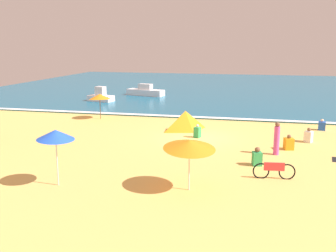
{
  "coord_description": "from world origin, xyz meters",
  "views": [
    {
      "loc": [
        3.73,
        -23.59,
        5.77
      ],
      "look_at": [
        -1.74,
        -0.74,
        0.8
      ],
      "focal_mm": 42.11,
      "sensor_mm": 36.0,
      "label": 1
    }
  ],
  "objects_px": {
    "beach_umbrella_0": "(189,145)",
    "beachgoer_5": "(322,126)",
    "beach_tent": "(185,121)",
    "beach_umbrella_2": "(56,135)",
    "small_boat_1": "(101,97)",
    "beach_umbrella_1": "(100,97)",
    "beachgoer_4": "(197,132)",
    "beachgoer_2": "(309,136)",
    "parked_bicycle": "(274,170)",
    "beachgoer_1": "(289,143)",
    "beachgoer_0": "(257,158)",
    "small_boat_0": "(145,91)",
    "beachgoer_3": "(277,139)"
  },
  "relations": [
    {
      "from": "beach_umbrella_0",
      "to": "beachgoer_5",
      "type": "height_order",
      "value": "beach_umbrella_0"
    },
    {
      "from": "beach_tent",
      "to": "beachgoer_5",
      "type": "bearing_deg",
      "value": 13.53
    },
    {
      "from": "beach_umbrella_2",
      "to": "small_boat_1",
      "type": "height_order",
      "value": "beach_umbrella_2"
    },
    {
      "from": "beach_umbrella_1",
      "to": "beachgoer_4",
      "type": "bearing_deg",
      "value": -27.58
    },
    {
      "from": "small_boat_1",
      "to": "beachgoer_2",
      "type": "bearing_deg",
      "value": -33.56
    },
    {
      "from": "beach_umbrella_0",
      "to": "parked_bicycle",
      "type": "relative_size",
      "value": 1.55
    },
    {
      "from": "beachgoer_1",
      "to": "beachgoer_5",
      "type": "height_order",
      "value": "beachgoer_1"
    },
    {
      "from": "beach_umbrella_1",
      "to": "beachgoer_1",
      "type": "xyz_separation_m",
      "value": [
        13.66,
        -5.96,
        -1.39
      ]
    },
    {
      "from": "beach_umbrella_1",
      "to": "beach_umbrella_0",
      "type": "bearing_deg",
      "value": -54.59
    },
    {
      "from": "beachgoer_0",
      "to": "beach_umbrella_2",
      "type": "bearing_deg",
      "value": -149.59
    },
    {
      "from": "small_boat_0",
      "to": "beachgoer_5",
      "type": "bearing_deg",
      "value": -39.71
    },
    {
      "from": "beach_umbrella_2",
      "to": "small_boat_0",
      "type": "height_order",
      "value": "beach_umbrella_2"
    },
    {
      "from": "beachgoer_3",
      "to": "beachgoer_4",
      "type": "distance_m",
      "value": 5.47
    },
    {
      "from": "parked_bicycle",
      "to": "beachgoer_4",
      "type": "height_order",
      "value": "beachgoer_4"
    },
    {
      "from": "beachgoer_2",
      "to": "beachgoer_5",
      "type": "distance_m",
      "value": 3.88
    },
    {
      "from": "beachgoer_5",
      "to": "parked_bicycle",
      "type": "bearing_deg",
      "value": -107.35
    },
    {
      "from": "beachgoer_1",
      "to": "beachgoer_2",
      "type": "distance_m",
      "value": 2.34
    },
    {
      "from": "parked_bicycle",
      "to": "beachgoer_5",
      "type": "bearing_deg",
      "value": 72.65
    },
    {
      "from": "beachgoer_1",
      "to": "small_boat_1",
      "type": "relative_size",
      "value": 0.31
    },
    {
      "from": "beachgoer_0",
      "to": "small_boat_0",
      "type": "bearing_deg",
      "value": 118.59
    },
    {
      "from": "beachgoer_3",
      "to": "beach_tent",
      "type": "bearing_deg",
      "value": 140.78
    },
    {
      "from": "beach_tent",
      "to": "beachgoer_0",
      "type": "relative_size",
      "value": 2.98
    },
    {
      "from": "beachgoer_2",
      "to": "small_boat_1",
      "type": "relative_size",
      "value": 0.32
    },
    {
      "from": "beach_umbrella_1",
      "to": "beachgoer_4",
      "type": "xyz_separation_m",
      "value": [
        8.3,
        -4.34,
        -1.38
      ]
    },
    {
      "from": "beachgoer_3",
      "to": "beachgoer_5",
      "type": "xyz_separation_m",
      "value": [
        3.17,
        6.87,
        -0.54
      ]
    },
    {
      "from": "beach_tent",
      "to": "beachgoer_3",
      "type": "height_order",
      "value": "beachgoer_3"
    },
    {
      "from": "beach_umbrella_2",
      "to": "small_boat_0",
      "type": "distance_m",
      "value": 27.78
    },
    {
      "from": "beachgoer_5",
      "to": "beachgoer_1",
      "type": "bearing_deg",
      "value": -113.56
    },
    {
      "from": "beach_umbrella_0",
      "to": "beachgoer_5",
      "type": "relative_size",
      "value": 3.65
    },
    {
      "from": "beach_umbrella_1",
      "to": "small_boat_0",
      "type": "distance_m",
      "value": 13.47
    },
    {
      "from": "beach_umbrella_0",
      "to": "parked_bicycle",
      "type": "xyz_separation_m",
      "value": [
        3.33,
        2.15,
        -1.49
      ]
    },
    {
      "from": "beach_umbrella_0",
      "to": "parked_bicycle",
      "type": "bearing_deg",
      "value": 32.8
    },
    {
      "from": "beach_umbrella_1",
      "to": "beach_tent",
      "type": "bearing_deg",
      "value": -18.87
    },
    {
      "from": "beachgoer_2",
      "to": "beachgoer_4",
      "type": "height_order",
      "value": "beachgoer_2"
    },
    {
      "from": "small_boat_1",
      "to": "small_boat_0",
      "type": "bearing_deg",
      "value": 59.66
    },
    {
      "from": "beach_umbrella_1",
      "to": "beachgoer_3",
      "type": "relative_size",
      "value": 1.32
    },
    {
      "from": "beach_umbrella_0",
      "to": "beachgoer_1",
      "type": "relative_size",
      "value": 3.35
    },
    {
      "from": "beachgoer_0",
      "to": "beachgoer_2",
      "type": "height_order",
      "value": "beachgoer_0"
    },
    {
      "from": "beach_umbrella_2",
      "to": "small_boat_1",
      "type": "bearing_deg",
      "value": 108.67
    },
    {
      "from": "parked_bicycle",
      "to": "beachgoer_3",
      "type": "xyz_separation_m",
      "value": [
        0.2,
        3.93,
        0.47
      ]
    },
    {
      "from": "beach_umbrella_0",
      "to": "beach_umbrella_2",
      "type": "bearing_deg",
      "value": -172.28
    },
    {
      "from": "parked_bicycle",
      "to": "small_boat_1",
      "type": "xyz_separation_m",
      "value": [
        -16.18,
        19.28,
        0.18
      ]
    },
    {
      "from": "beachgoer_0",
      "to": "beachgoer_4",
      "type": "bearing_deg",
      "value": 126.69
    },
    {
      "from": "beach_tent",
      "to": "beachgoer_3",
      "type": "xyz_separation_m",
      "value": [
        5.78,
        -4.72,
        0.19
      ]
    },
    {
      "from": "beachgoer_1",
      "to": "beachgoer_2",
      "type": "height_order",
      "value": "beachgoer_2"
    },
    {
      "from": "beach_umbrella_0",
      "to": "beachgoer_2",
      "type": "distance_m",
      "value": 10.88
    },
    {
      "from": "beach_tent",
      "to": "parked_bicycle",
      "type": "distance_m",
      "value": 10.3
    },
    {
      "from": "beach_tent",
      "to": "beachgoer_4",
      "type": "distance_m",
      "value": 2.22
    },
    {
      "from": "beachgoer_1",
      "to": "beachgoer_3",
      "type": "relative_size",
      "value": 0.48
    },
    {
      "from": "small_boat_0",
      "to": "small_boat_1",
      "type": "bearing_deg",
      "value": -120.34
    }
  ]
}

